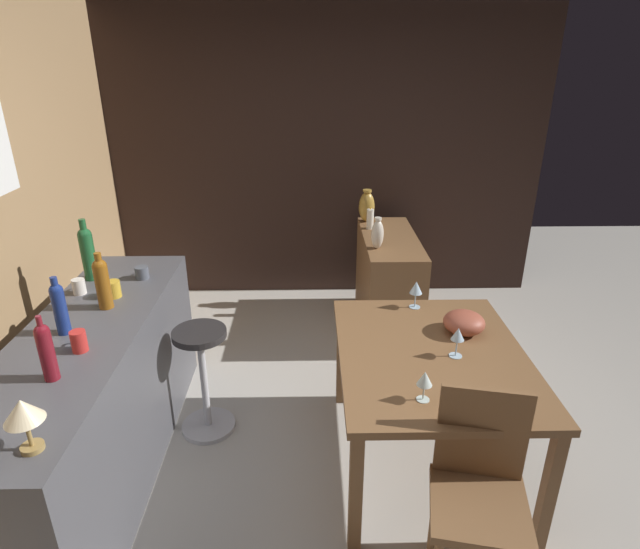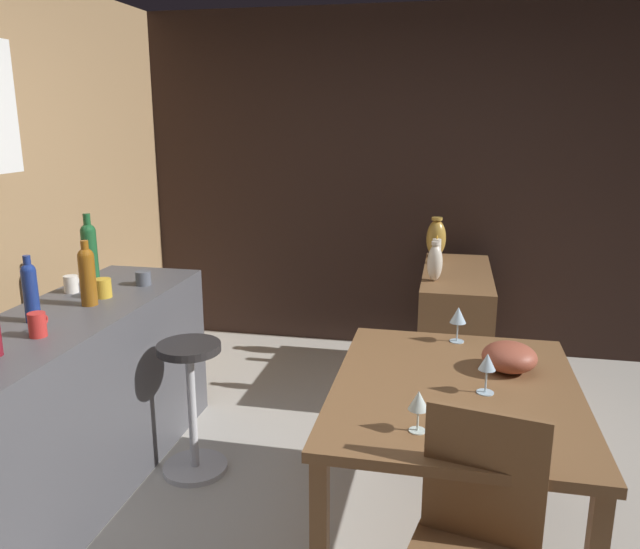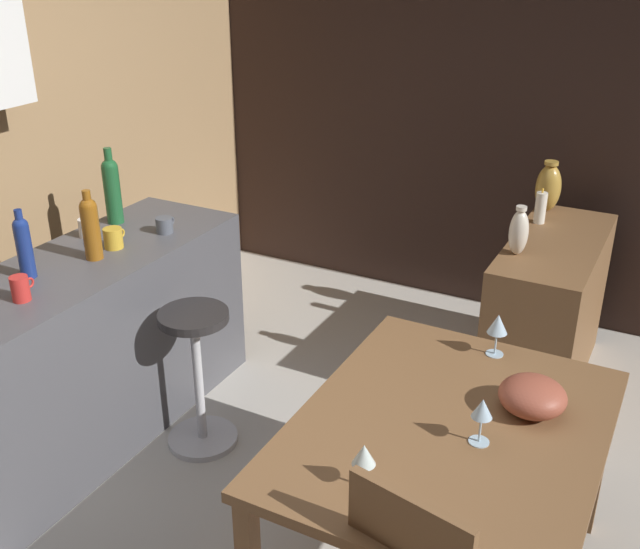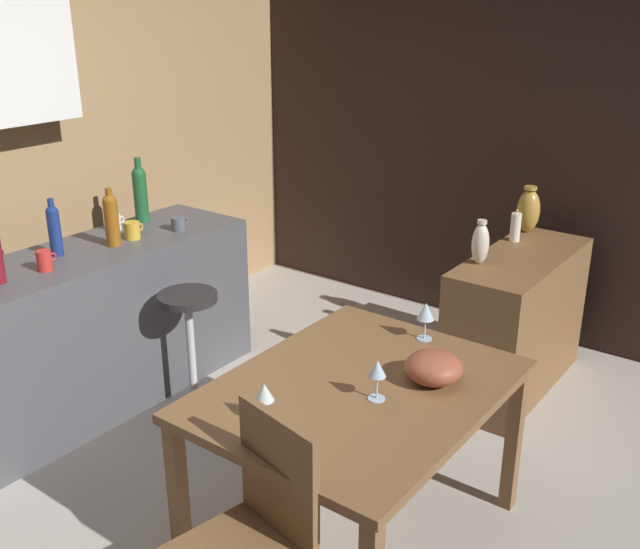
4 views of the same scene
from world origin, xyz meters
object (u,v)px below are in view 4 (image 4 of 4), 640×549
object	(u,v)px
wine_bottle_green	(140,191)
wine_glass_right	(264,393)
cup_mustard	(132,230)
chair_near_window	(253,538)
fruit_bowl	(434,367)
wine_glass_left	(377,370)
wine_bottle_cobalt	(54,228)
pillar_candle_tall	(515,227)
wine_glass_center	(426,312)
sideboard_cabinet	(516,322)
wine_bottle_amber	(111,217)
vase_brass	(528,210)
cup_white	(115,222)
vase_ceramic_ivory	(480,243)
bar_stool	(191,349)
cup_red	(44,260)
cup_slate	(179,224)
dining_table	(358,404)

from	to	relation	value
wine_bottle_green	wine_glass_right	bearing A→B (deg)	-119.26
wine_glass_right	cup_mustard	xyz separation A→B (m)	(0.79, 1.65, 0.10)
chair_near_window	fruit_bowl	size ratio (longest dim) A/B	4.01
wine_glass_left	wine_bottle_cobalt	world-z (taller)	wine_bottle_cobalt
wine_glass_right	pillar_candle_tall	distance (m)	2.27
wine_glass_center	cup_mustard	xyz separation A→B (m)	(-0.15, 1.79, 0.08)
sideboard_cabinet	wine_bottle_amber	distance (m)	2.36
vase_brass	wine_glass_center	bearing A→B (deg)	-174.42
sideboard_cabinet	pillar_candle_tall	xyz separation A→B (m)	(0.22, 0.15, 0.50)
sideboard_cabinet	cup_white	bearing A→B (deg)	121.01
vase_ceramic_ivory	bar_stool	bearing A→B (deg)	132.15
cup_red	cup_mustard	size ratio (longest dim) A/B	0.88
wine_glass_left	cup_white	size ratio (longest dim) A/B	1.53
wine_bottle_green	cup_mustard	bearing A→B (deg)	-139.46
cup_white	cup_red	size ratio (longest dim) A/B	1.00
cup_white	cup_mustard	size ratio (longest dim) A/B	0.88
bar_stool	cup_slate	xyz separation A→B (m)	(0.33, 0.40, 0.56)
wine_glass_left	wine_bottle_amber	xyz separation A→B (m)	(0.28, 1.89, 0.19)
wine_bottle_green	cup_mustard	distance (m)	0.37
vase_ceramic_ivory	wine_bottle_cobalt	bearing A→B (deg)	128.83
chair_near_window	wine_bottle_amber	xyz separation A→B (m)	(0.95, 1.84, 0.54)
wine_glass_center	wine_bottle_cobalt	xyz separation A→B (m)	(-0.57, 1.89, 0.18)
dining_table	wine_bottle_cobalt	world-z (taller)	wine_bottle_cobalt
chair_near_window	vase_ceramic_ivory	xyz separation A→B (m)	(2.08, 0.20, 0.42)
wine_bottle_amber	sideboard_cabinet	bearing A→B (deg)	-52.08
wine_bottle_cobalt	wine_bottle_amber	world-z (taller)	wine_bottle_amber
dining_table	cup_mustard	bearing A→B (deg)	77.99
vase_brass	dining_table	bearing A→B (deg)	-175.97
wine_bottle_cobalt	wine_glass_left	bearing A→B (deg)	-90.05
sideboard_cabinet	wine_bottle_green	distance (m)	2.35
wine_glass_right	cup_slate	distance (m)	1.89
bar_stool	wine_bottle_green	bearing A→B (deg)	65.20
fruit_bowl	pillar_candle_tall	distance (m)	1.69
wine_bottle_cobalt	vase_brass	bearing A→B (deg)	-39.57
fruit_bowl	vase_brass	size ratio (longest dim) A/B	0.81
cup_white	wine_glass_left	bearing A→B (deg)	-102.55
wine_glass_left	wine_glass_center	bearing A→B (deg)	10.77
sideboard_cabinet	wine_bottle_cobalt	xyz separation A→B (m)	(-1.68, 1.90, 0.64)
wine_bottle_amber	cup_mustard	world-z (taller)	wine_bottle_amber
wine_glass_left	wine_bottle_amber	size ratio (longest dim) A/B	0.51
dining_table	chair_near_window	bearing A→B (deg)	-174.85
wine_bottle_green	cup_slate	world-z (taller)	wine_bottle_green
wine_glass_right	cup_mustard	size ratio (longest dim) A/B	1.23
wine_bottle_amber	cup_red	world-z (taller)	wine_bottle_amber
wine_glass_right	bar_stool	bearing A→B (deg)	58.21
wine_glass_left	vase_brass	xyz separation A→B (m)	(2.11, 0.26, 0.09)
wine_glass_center	cup_white	size ratio (longest dim) A/B	1.62
chair_near_window	wine_glass_left	xyz separation A→B (m)	(0.67, -0.05, 0.35)
dining_table	fruit_bowl	distance (m)	0.34
wine_glass_left	pillar_candle_tall	size ratio (longest dim) A/B	0.85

